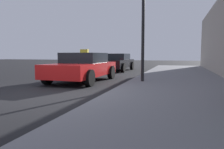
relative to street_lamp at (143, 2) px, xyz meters
name	(u,v)px	position (x,y,z in m)	size (l,w,h in m)	color
ground_plane	(40,95)	(-2.55, -2.98, -3.17)	(80.00, 80.00, 0.00)	black
sidewalk	(182,101)	(1.45, -2.98, -3.09)	(4.00, 32.00, 0.15)	slate
street_lamp	(143,2)	(0.00, 0.00, 0.00)	(0.36, 0.36, 4.42)	black
car_red	(83,67)	(-2.74, 0.38, -2.52)	(2.05, 4.18, 1.43)	red
car_black	(117,62)	(-3.04, 6.86, -2.52)	(1.92, 4.40, 1.27)	black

